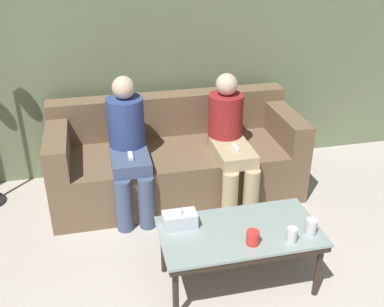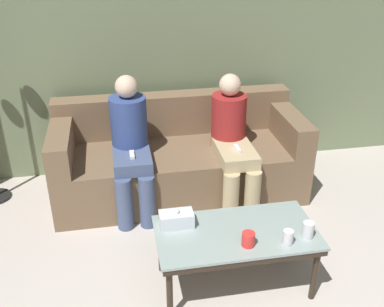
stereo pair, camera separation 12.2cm
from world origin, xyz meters
name	(u,v)px [view 2 (the right image)]	position (x,y,z in m)	size (l,w,h in m)	color
wall_back	(168,35)	(0.00, 3.49, 1.30)	(12.00, 0.06, 2.60)	#707F5B
couch	(179,158)	(0.00, 2.98, 0.31)	(2.15, 0.87, 0.82)	brown
coffee_table	(236,237)	(0.18, 1.70, 0.39)	(1.03, 0.54, 0.44)	#8C9E99
cup_near_left	(308,230)	(0.60, 1.56, 0.49)	(0.07, 0.07, 0.11)	silver
cup_near_right	(248,239)	(0.21, 1.55, 0.48)	(0.08, 0.08, 0.09)	red
cup_far_center	(288,237)	(0.45, 1.52, 0.48)	(0.07, 0.07, 0.10)	silver
tissue_box	(176,219)	(-0.19, 1.83, 0.49)	(0.22, 0.12, 0.13)	silver
seated_person_left_end	(131,143)	(-0.42, 2.77, 0.61)	(0.31, 0.63, 1.14)	#47567A
seated_person_mid_left	(232,139)	(0.42, 2.74, 0.58)	(0.31, 0.70, 1.10)	tan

